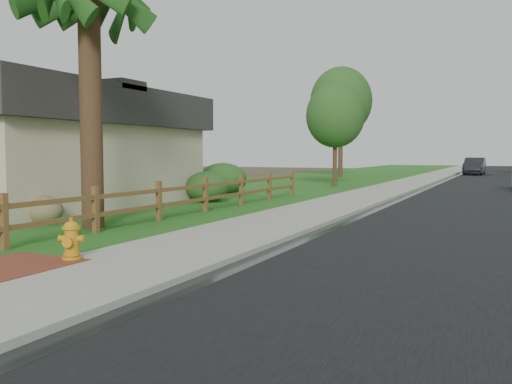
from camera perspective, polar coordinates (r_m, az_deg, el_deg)
The scene contains 16 objects.
ground at distance 8.20m, azimuth -10.53°, elevation -8.77°, with size 120.00×120.00×0.00m, color #3E3421.
road at distance 41.53m, azimuth 24.95°, elevation 1.20°, with size 8.00×90.00×0.02m, color black.
curb at distance 41.75m, azimuth 19.18°, elevation 1.43°, with size 0.40×90.00×0.12m, color gray.
wet_gutter at distance 41.71m, azimuth 19.66°, elevation 1.36°, with size 0.50×90.00×0.00m, color black.
sidewalk at distance 41.90m, azimuth 17.41°, elevation 1.47°, with size 2.20×90.00×0.10m, color gray.
grass_strip at distance 42.19m, azimuth 14.86°, elevation 1.51°, with size 1.60×90.00×0.06m, color #255016.
lawn_near at distance 43.42m, azimuth 8.08°, elevation 1.66°, with size 9.00×90.00×0.04m, color #255016.
ranch_fence at distance 15.36m, azimuth -7.59°, elevation -0.43°, with size 0.12×16.92×1.10m.
house at distance 20.68m, azimuth -24.28°, elevation 4.44°, with size 10.60×9.60×4.05m.
fire_hydrant at distance 9.26m, azimuth -18.86°, elevation -4.84°, with size 0.45×0.36×0.68m.
dark_car_far at distance 49.84m, azimuth 22.02°, elevation 2.54°, with size 1.54×4.43×1.46m, color black.
boulder at distance 14.73m, azimuth -21.54°, elevation -1.79°, with size 1.15×0.86×0.76m, color brown.
shrub_c at distance 20.07m, azimuth -5.18°, elevation 0.53°, with size 1.61×1.61×1.17m, color #1E4117.
shrub_d at distance 23.36m, azimuth -3.53°, elevation 1.35°, with size 2.08×2.08×1.42m, color #1E4117.
tree_near_left at distance 29.75m, azimuth 8.35°, elevation 7.96°, with size 3.16×3.16×5.61m.
tree_mid_left at distance 41.98m, azimuth 8.94°, elevation 9.42°, with size 4.67×4.67×8.36m.
Camera 1 is at (4.67, -6.49, 1.81)m, focal length 38.00 mm.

